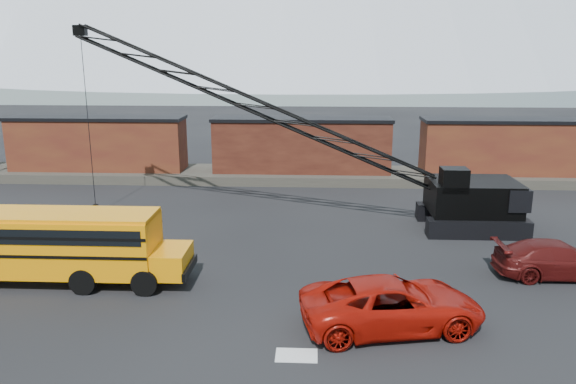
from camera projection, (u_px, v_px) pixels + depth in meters
The scene contains 10 objects.
ground at pixel (287, 303), 22.63m from camera, with size 160.00×160.00×0.00m, color black.
gravel_berm at pixel (301, 175), 43.83m from camera, with size 120.00×5.00×0.70m, color #48443B.
boxcar_west_near at pixel (98, 143), 43.99m from camera, with size 13.70×3.10×4.17m.
boxcar_mid at pixel (302, 145), 43.23m from camera, with size 13.70×3.10×4.17m.
boxcar_east_near at pixel (513, 147), 42.48m from camera, with size 13.70×3.10×4.17m.
snow_patch at pixel (296, 355), 18.73m from camera, with size 1.40×0.90×0.02m, color silver.
school_bus at pixel (49, 243), 24.21m from camera, with size 11.65×2.65×3.19m.
red_pickup at pixel (392, 304), 20.42m from camera, with size 3.07×6.67×1.85m, color #A31107.
maroon_suv at pixel (558, 259), 25.08m from camera, with size 2.26×5.57×1.62m, color #460D0C.
crawler_crane at pixel (275, 114), 31.92m from camera, with size 25.69×4.42×11.47m.
Camera 1 is at (1.04, -20.79, 9.94)m, focal length 35.00 mm.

